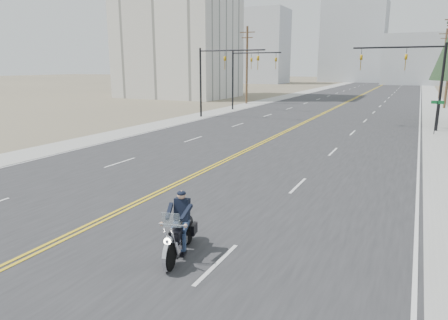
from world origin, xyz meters
TOP-DOWN VIEW (x-y plane):
  - road at (0.00, 70.00)m, footprint 20.00×200.00m
  - sidewalk_left at (-11.50, 70.00)m, footprint 3.00×200.00m
  - sidewalk_right at (11.50, 70.00)m, footprint 3.00×200.00m
  - traffic_mast_left at (-8.98, 32.00)m, footprint 7.10×0.26m
  - traffic_mast_right at (8.98, 32.00)m, footprint 7.10×0.26m
  - traffic_mast_far at (-9.31, 40.00)m, footprint 6.10×0.26m
  - street_sign at (10.80, 30.00)m, footprint 0.90×0.06m
  - utility_pole_e at (12.50, 70.00)m, footprint 2.20×0.30m
  - utility_pole_left at (-12.50, 48.00)m, footprint 2.20×0.30m
  - apartment_block at (-28.00, 55.00)m, footprint 18.00×14.00m
  - haze_bldg_a at (-35.00, 115.00)m, footprint 14.00×12.00m
  - haze_bldg_b at (8.00, 125.00)m, footprint 18.00×14.00m
  - haze_bldg_d at (-12.00, 140.00)m, footprint 20.00×15.00m
  - haze_bldg_f at (-50.00, 130.00)m, footprint 12.00×12.00m
  - motorcyclist at (3.82, 4.01)m, footprint 1.53×2.50m

SIDE VIEW (x-z plane):
  - road at x=0.00m, z-range 0.00..0.01m
  - sidewalk_left at x=-11.50m, z-range 0.00..0.01m
  - sidewalk_right at x=11.50m, z-range 0.00..0.01m
  - motorcyclist at x=3.82m, z-range 0.00..1.81m
  - street_sign at x=10.80m, z-range 0.49..3.12m
  - traffic_mast_far at x=-9.31m, z-range 1.37..8.37m
  - traffic_mast_left at x=-8.98m, z-range 1.44..8.44m
  - traffic_mast_right at x=8.98m, z-range 1.44..8.44m
  - utility_pole_left at x=-12.50m, z-range 0.23..10.73m
  - utility_pole_e at x=12.50m, z-range 0.23..11.23m
  - haze_bldg_b at x=8.00m, z-range 0.00..14.00m
  - haze_bldg_f at x=-50.00m, z-range 0.00..16.00m
  - haze_bldg_a at x=-35.00m, z-range 0.00..22.00m
  - haze_bldg_d at x=-12.00m, z-range 0.00..26.00m
  - apartment_block at x=-28.00m, z-range 0.00..30.00m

